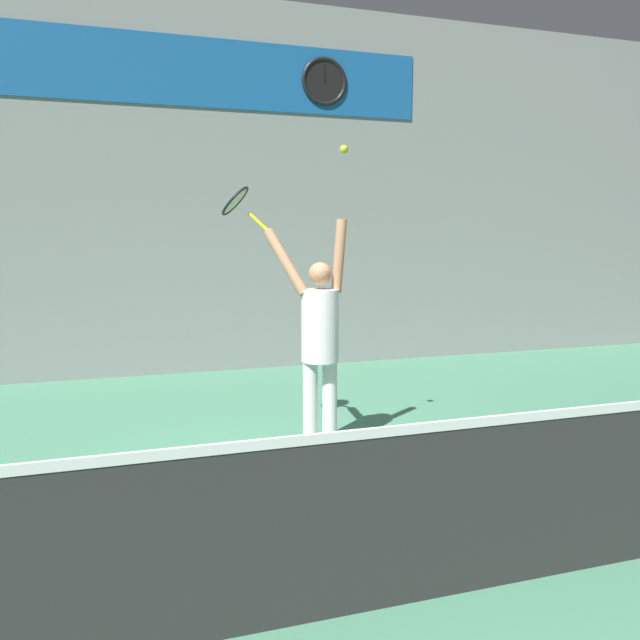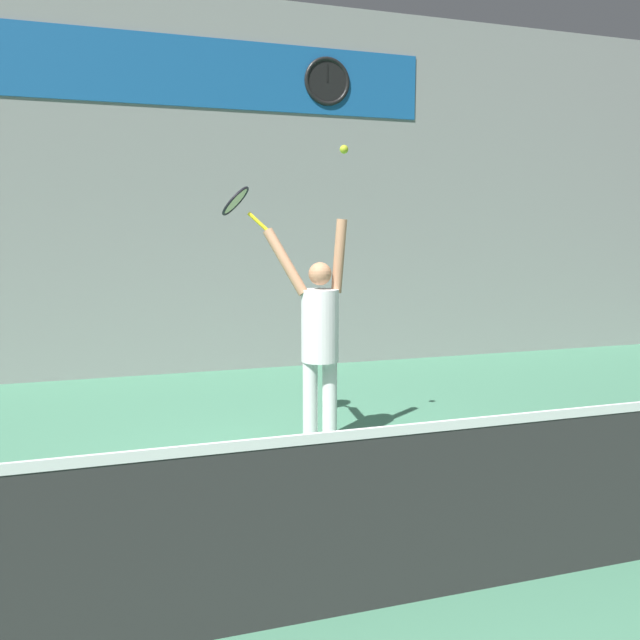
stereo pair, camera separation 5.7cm
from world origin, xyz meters
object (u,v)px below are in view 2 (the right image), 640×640
at_px(tennis_racket, 237,203).
at_px(tennis_ball, 344,149).
at_px(scoreboard_clock, 327,81).
at_px(tennis_player, 319,336).

distance_m(tennis_racket, tennis_ball, 1.01).
distance_m(scoreboard_clock, tennis_racket, 4.09).
distance_m(tennis_player, tennis_ball, 1.58).
relative_size(scoreboard_clock, tennis_player, 0.32).
distance_m(tennis_player, tennis_racket, 1.34).
xyz_separation_m(scoreboard_clock, tennis_racket, (-1.82, -3.17, -1.83)).
bearing_deg(tennis_ball, tennis_racket, 153.35).
bearing_deg(tennis_racket, scoreboard_clock, 60.18).
xyz_separation_m(scoreboard_clock, tennis_player, (-1.18, -3.48, -2.97)).
relative_size(tennis_racket, tennis_ball, 6.19).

